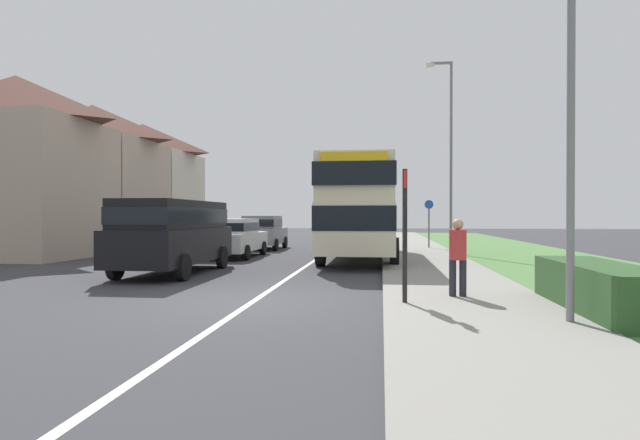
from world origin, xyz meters
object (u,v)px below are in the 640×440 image
parked_car_white (233,236)px  street_lamp_mid (449,146)px  parked_van_black (174,230)px  pedestrian_at_stop (458,254)px  double_decker_bus (360,205)px  street_lamp_near (564,63)px  bus_stop_sign (405,226)px  parked_car_grey (263,231)px  cycle_route_sign (429,222)px

parked_car_white → street_lamp_mid: (9.02, 2.14, 3.89)m
parked_van_black → pedestrian_at_stop: parked_van_black is taller
double_decker_bus → street_lamp_near: street_lamp_near is taller
bus_stop_sign → street_lamp_near: bearing=-31.5°
parked_car_grey → street_lamp_mid: 10.21m
parked_car_grey → pedestrian_at_stop: (7.59, -15.24, 0.04)m
parked_van_black → street_lamp_near: street_lamp_near is taller
pedestrian_at_stop → cycle_route_sign: size_ratio=0.66×
parked_car_grey → street_lamp_near: (8.82, -17.51, 3.13)m
bus_stop_sign → street_lamp_mid: street_lamp_mid is taller
double_decker_bus → bus_stop_sign: (1.25, -10.31, -0.60)m
double_decker_bus → cycle_route_sign: (3.20, 6.27, -0.71)m
double_decker_bus → street_lamp_mid: bearing=36.6°
double_decker_bus → street_lamp_mid: 5.34m
parked_car_white → parked_car_grey: size_ratio=1.16×
double_decker_bus → parked_car_white: (-5.29, 0.63, -1.25)m
double_decker_bus → cycle_route_sign: size_ratio=3.80×
cycle_route_sign → street_lamp_near: size_ratio=0.36×
double_decker_bus → parked_van_black: double_decker_bus is taller
parked_car_grey → street_lamp_mid: bearing=-18.5°
parked_car_white → parked_van_black: bearing=-90.6°
parked_car_grey → cycle_route_sign: size_ratio=1.56×
parked_car_grey → pedestrian_at_stop: 17.03m
parked_car_white → street_lamp_mid: street_lamp_mid is taller
double_decker_bus → parked_car_grey: size_ratio=2.44×
double_decker_bus → parked_car_white: size_ratio=2.11×
parked_car_grey → pedestrian_at_stop: parked_car_grey is taller
cycle_route_sign → street_lamp_near: 18.20m
cycle_route_sign → street_lamp_near: street_lamp_near is taller
parked_car_white → parked_car_grey: bearing=89.5°
pedestrian_at_stop → street_lamp_mid: 12.89m
pedestrian_at_stop → double_decker_bus: bearing=103.9°
pedestrian_at_stop → parked_car_grey: bearing=116.5°
bus_stop_sign → double_decker_bus: bearing=96.9°
parked_car_grey → parked_van_black: bearing=-90.5°
pedestrian_at_stop → cycle_route_sign: 15.77m
street_lamp_near → parked_car_white: bearing=125.6°
parked_car_white → street_lamp_near: size_ratio=0.64×
parked_van_black → cycle_route_sign: cycle_route_sign is taller
parked_car_white → street_lamp_mid: 10.05m
double_decker_bus → parked_car_grey: bearing=132.3°
double_decker_bus → parked_van_black: (-5.35, -5.32, -0.84)m
parked_car_grey → street_lamp_mid: street_lamp_mid is taller
street_lamp_mid → pedestrian_at_stop: bearing=-96.5°
parked_van_black → pedestrian_at_stop: size_ratio=3.18×
parked_van_black → street_lamp_near: 11.33m
double_decker_bus → bus_stop_sign: bearing=-83.1°
parked_van_black → parked_car_white: size_ratio=1.17×
bus_stop_sign → cycle_route_sign: bus_stop_sign is taller
parked_van_black → street_lamp_mid: bearing=41.7°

